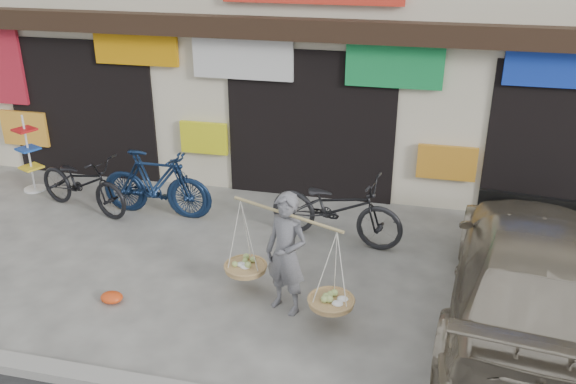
% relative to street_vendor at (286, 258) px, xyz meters
% --- Properties ---
extents(ground, '(70.00, 70.00, 0.00)m').
position_rel_street_vendor_xyz_m(ground, '(-0.43, 0.13, -0.76)').
color(ground, gray).
rests_on(ground, ground).
extents(street_vendor, '(1.83, 1.09, 1.65)m').
position_rel_street_vendor_xyz_m(street_vendor, '(0.00, 0.00, 0.00)').
color(street_vendor, slate).
rests_on(street_vendor, ground).
extents(bike_0, '(2.12, 1.26, 1.05)m').
position_rel_street_vendor_xyz_m(bike_0, '(-4.15, 2.11, -0.23)').
color(bike_0, black).
rests_on(bike_0, ground).
extents(bike_1, '(1.94, 0.58, 1.16)m').
position_rel_street_vendor_xyz_m(bike_1, '(-2.79, 2.24, -0.18)').
color(bike_1, '#10203C').
rests_on(bike_1, ground).
extents(bike_2, '(2.27, 1.14, 1.14)m').
position_rel_street_vendor_xyz_m(bike_2, '(0.31, 2.03, -0.19)').
color(bike_2, black).
rests_on(bike_2, ground).
extents(bike_3, '(1.94, 0.58, 1.16)m').
position_rel_street_vendor_xyz_m(bike_3, '(-2.87, 2.24, -0.18)').
color(bike_3, '#10203C').
rests_on(bike_3, ground).
extents(suv, '(2.60, 5.14, 1.43)m').
position_rel_street_vendor_xyz_m(suv, '(3.05, 0.41, -0.05)').
color(suv, '#ACA08A').
rests_on(suv, ground).
extents(display_rack, '(0.46, 0.46, 1.47)m').
position_rel_street_vendor_xyz_m(display_rack, '(-5.57, 2.68, -0.17)').
color(display_rack, silver).
rests_on(display_rack, ground).
extents(red_bag, '(0.31, 0.25, 0.14)m').
position_rel_street_vendor_xyz_m(red_bag, '(-2.31, -0.39, -0.69)').
color(red_bag, '#E04315').
rests_on(red_bag, ground).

